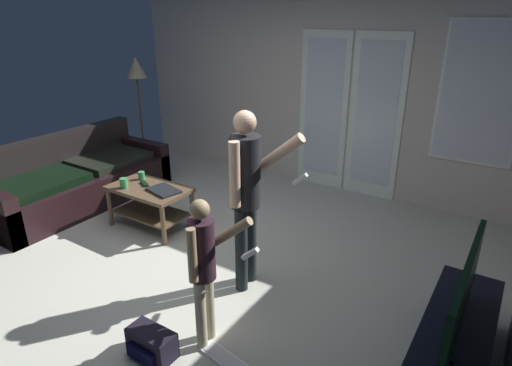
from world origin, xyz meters
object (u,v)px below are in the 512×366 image
(laptop_closed, at_px, (164,190))
(tv_remote_black, at_px, (144,184))
(person_adult, at_px, (247,187))
(floor_lamp, at_px, (137,75))
(cup_by_laptop, at_px, (124,183))
(cup_near_edge, at_px, (142,175))
(coffee_table, at_px, (150,198))
(leather_couch, at_px, (76,181))
(flat_screen_tv, at_px, (461,302))
(backpack, at_px, (151,344))
(loose_keyboard, at_px, (226,360))
(person_child, at_px, (204,262))

(laptop_closed, xyz_separation_m, tv_remote_black, (-0.32, 0.02, -0.00))
(person_adult, distance_m, laptop_closed, 1.42)
(floor_lamp, distance_m, cup_by_laptop, 2.28)
(cup_near_edge, bearing_deg, coffee_table, -28.01)
(coffee_table, distance_m, cup_by_laptop, 0.32)
(cup_near_edge, bearing_deg, leather_couch, -170.74)
(flat_screen_tv, bearing_deg, laptop_closed, 168.17)
(backpack, height_order, loose_keyboard, backpack)
(person_adult, height_order, floor_lamp, floor_lamp)
(coffee_table, relative_size, floor_lamp, 0.54)
(person_adult, height_order, cup_near_edge, person_adult)
(loose_keyboard, height_order, cup_near_edge, cup_near_edge)
(floor_lamp, distance_m, laptop_closed, 2.49)
(person_adult, relative_size, laptop_closed, 4.47)
(floor_lamp, xyz_separation_m, tv_remote_black, (1.51, -1.40, -0.91))
(leather_couch, xyz_separation_m, floor_lamp, (-0.33, 1.47, 1.12))
(person_adult, relative_size, tv_remote_black, 9.29)
(backpack, distance_m, laptop_closed, 1.91)
(person_adult, distance_m, backpack, 1.38)
(leather_couch, relative_size, cup_by_laptop, 20.63)
(cup_by_laptop, relative_size, tv_remote_black, 0.65)
(leather_couch, relative_size, loose_keyboard, 5.03)
(laptop_closed, relative_size, cup_by_laptop, 3.17)
(floor_lamp, distance_m, loose_keyboard, 4.60)
(leather_couch, bearing_deg, laptop_closed, 1.68)
(coffee_table, relative_size, laptop_closed, 2.54)
(coffee_table, relative_size, tv_remote_black, 5.28)
(cup_near_edge, xyz_separation_m, cup_by_laptop, (0.03, -0.29, 0.01))
(person_child, distance_m, floor_lamp, 4.21)
(coffee_table, bearing_deg, laptop_closed, 1.62)
(person_child, height_order, cup_near_edge, person_child)
(cup_near_edge, height_order, cup_by_laptop, cup_by_laptop)
(floor_lamp, bearing_deg, laptop_closed, -37.89)
(person_adult, bearing_deg, cup_near_edge, 165.53)
(leather_couch, distance_m, cup_by_laptop, 1.10)
(backpack, bearing_deg, flat_screen_tv, 23.45)
(laptop_closed, bearing_deg, cup_by_laptop, -146.40)
(coffee_table, height_order, person_adult, person_adult)
(cup_near_edge, bearing_deg, laptop_closed, -14.89)
(person_adult, xyz_separation_m, person_child, (0.16, -0.76, -0.25))
(person_child, xyz_separation_m, cup_by_laptop, (-1.90, 0.93, -0.16))
(cup_by_laptop, bearing_deg, cup_near_edge, 96.59)
(cup_by_laptop, bearing_deg, person_child, -26.17)
(cup_near_edge, bearing_deg, flat_screen_tv, -12.24)
(coffee_table, xyz_separation_m, backpack, (1.44, -1.41, -0.25))
(floor_lamp, bearing_deg, backpack, -43.01)
(leather_couch, xyz_separation_m, person_child, (2.96, -1.05, 0.41))
(loose_keyboard, height_order, tv_remote_black, tv_remote_black)
(person_adult, bearing_deg, tv_remote_black, 167.60)
(laptop_closed, bearing_deg, person_adult, -1.24)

